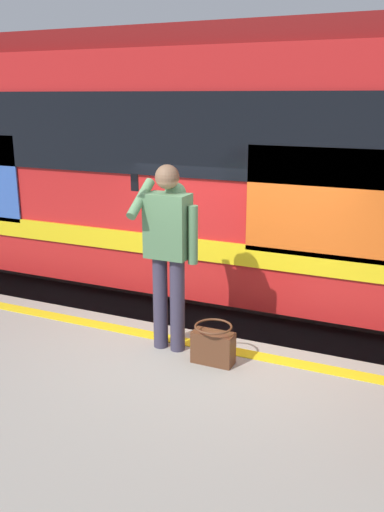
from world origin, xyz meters
TOP-DOWN VIEW (x-y plane):
  - ground_plane at (0.00, 0.00)m, footprint 24.15×24.15m
  - platform at (0.00, 2.11)m, footprint 13.23×4.23m
  - safety_line at (0.00, 0.30)m, footprint 12.96×0.16m
  - track_rail_near at (0.00, -1.33)m, footprint 17.20×0.08m
  - track_rail_far at (0.00, -2.77)m, footprint 17.20×0.08m
  - train_carriage at (1.46, -2.04)m, footprint 13.18×2.94m
  - passenger at (0.32, 0.47)m, footprint 0.57×0.55m
  - handbag at (-0.18, 0.59)m, footprint 0.38×0.34m

SIDE VIEW (x-z plane):
  - ground_plane at x=0.00m, z-range 0.00..0.00m
  - track_rail_near at x=0.00m, z-range 0.00..0.16m
  - track_rail_far at x=0.00m, z-range 0.00..0.16m
  - platform at x=0.00m, z-range 0.00..0.87m
  - safety_line at x=0.00m, z-range 0.87..0.88m
  - handbag at x=-0.18m, z-range 0.86..1.23m
  - passenger at x=0.32m, z-range 1.04..2.81m
  - train_carriage at x=1.46m, z-range 0.54..4.34m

